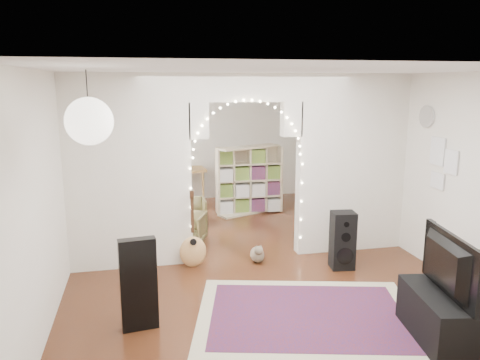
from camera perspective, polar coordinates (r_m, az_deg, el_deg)
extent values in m
plane|color=black|center=(7.14, 0.67, -9.27)|extent=(7.50, 7.50, 0.00)
cube|color=white|center=(6.67, 0.73, 12.94)|extent=(5.00, 7.50, 0.02)
cube|color=silver|center=(10.42, -3.98, 5.05)|extent=(5.00, 0.02, 2.70)
cube|color=silver|center=(3.36, 15.53, -9.89)|extent=(5.00, 0.02, 2.70)
cube|color=silver|center=(6.68, -20.69, 0.53)|extent=(0.02, 7.50, 2.70)
cube|color=silver|center=(7.73, 19.08, 2.08)|extent=(0.02, 7.50, 2.70)
cube|color=silver|center=(6.61, -13.39, 0.86)|extent=(1.70, 0.20, 2.70)
cube|color=silver|center=(7.32, 13.39, 1.90)|extent=(1.70, 0.20, 2.70)
cube|color=silver|center=(6.67, 0.72, 11.22)|extent=(1.60, 0.20, 0.40)
cube|color=white|center=(8.42, -18.87, 3.87)|extent=(0.04, 1.20, 1.40)
cylinder|color=white|center=(7.13, 21.85, 7.20)|extent=(0.03, 0.31, 0.31)
sphere|color=white|center=(4.12, -17.92, 6.83)|extent=(0.40, 0.40, 0.40)
cube|color=maroon|center=(5.51, 8.24, -16.01)|extent=(2.83, 2.38, 0.02)
cube|color=black|center=(5.11, -12.26, -12.33)|extent=(0.39, 0.17, 1.00)
ellipsoid|color=tan|center=(6.64, -5.78, -7.34)|extent=(0.38, 0.15, 0.45)
cube|color=black|center=(6.53, -5.85, -4.21)|extent=(0.04, 0.03, 0.52)
cube|color=black|center=(6.46, -5.90, -1.80)|extent=(0.06, 0.03, 0.11)
ellipsoid|color=brown|center=(6.90, 2.11, -9.07)|extent=(0.23, 0.33, 0.22)
sphere|color=brown|center=(6.74, 2.29, -8.58)|extent=(0.14, 0.14, 0.13)
cone|color=brown|center=(6.71, 2.03, -8.09)|extent=(0.04, 0.04, 0.05)
cone|color=brown|center=(6.73, 2.56, -8.05)|extent=(0.04, 0.04, 0.05)
cylinder|color=brown|center=(7.08, 1.90, -9.15)|extent=(0.05, 0.21, 0.07)
cube|color=black|center=(6.74, 12.39, -7.18)|extent=(0.35, 0.31, 0.81)
cylinder|color=black|center=(6.67, 12.69, -9.04)|extent=(0.24, 0.05, 0.24)
cylinder|color=black|center=(6.58, 12.79, -6.82)|extent=(0.13, 0.04, 0.13)
cylinder|color=black|center=(6.53, 12.87, -5.32)|extent=(0.07, 0.03, 0.07)
cube|color=black|center=(5.29, 22.66, -15.13)|extent=(0.56, 1.05, 0.50)
imported|color=black|center=(5.07, 23.16, -9.46)|extent=(0.32, 1.08, 0.62)
cube|color=beige|center=(9.29, 1.11, 0.03)|extent=(1.33, 0.81, 1.35)
cube|color=brown|center=(10.19, -7.80, 1.29)|extent=(1.25, 0.88, 0.05)
cylinder|color=brown|center=(9.89, -10.43, -1.35)|extent=(0.05, 0.05, 0.70)
cylinder|color=brown|center=(10.05, -4.53, -0.99)|extent=(0.05, 0.05, 0.70)
cylinder|color=brown|center=(10.51, -10.81, -0.59)|extent=(0.05, 0.05, 0.70)
cylinder|color=brown|center=(10.66, -5.24, -0.26)|extent=(0.05, 0.05, 0.70)
imported|color=white|center=(10.17, -7.82, 1.96)|extent=(0.20, 0.20, 0.19)
imported|color=brown|center=(7.64, -6.45, -5.92)|extent=(0.71, 0.72, 0.51)
imported|color=brown|center=(8.72, -5.89, -3.79)|extent=(0.50, 0.52, 0.47)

